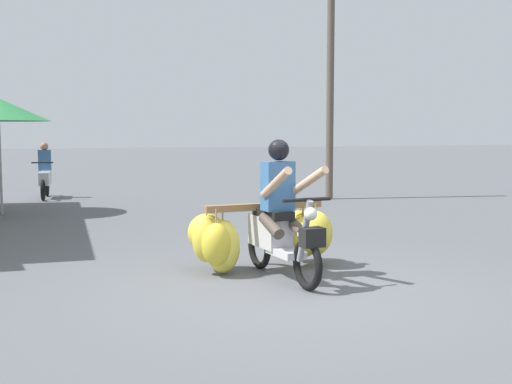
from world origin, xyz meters
The scene contains 4 objects.
ground_plane centered at (0.00, 0.00, 0.00)m, with size 120.00×120.00×0.00m, color #56595E.
motorbike_main_loaded centered at (0.09, 1.04, 0.48)m, with size 1.83×1.91×1.58m.
motorbike_distant_ahead_left centered at (-2.65, 10.72, 0.57)m, with size 0.50×1.62×1.40m.
utility_pole centered at (4.08, 8.50, 2.98)m, with size 0.18×0.18×5.97m, color brown.
Camera 1 is at (-2.25, -6.17, 1.67)m, focal length 45.23 mm.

